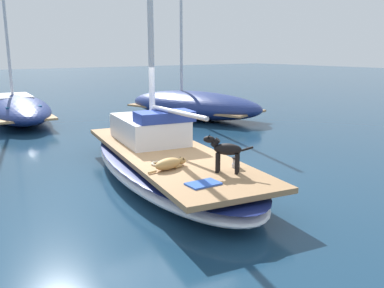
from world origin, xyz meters
name	(u,v)px	position (x,y,z in m)	size (l,w,h in m)	color
ground_plane	(167,179)	(0.00, 0.00, 0.00)	(120.00, 120.00, 0.00)	navy
sailboat_main	(167,165)	(0.00, 0.00, 0.34)	(3.68, 7.55, 0.66)	white
cabin_house	(150,128)	(0.20, 1.10, 1.01)	(1.74, 2.43, 0.84)	silver
dog_tan	(169,164)	(-0.72, -1.26, 0.77)	(0.95, 0.36, 0.22)	tan
dog_black	(225,150)	(0.02, -2.04, 1.08)	(0.67, 0.77, 0.70)	black
deck_winch	(236,163)	(0.41, -1.92, 0.76)	(0.16, 0.16, 0.21)	#B7B7BC
coiled_rope	(159,164)	(-0.72, -0.89, 0.68)	(0.32, 0.32, 0.04)	beige
deck_towel	(203,184)	(-0.74, -2.39, 0.68)	(0.56, 0.36, 0.03)	blue
moored_boat_starboard_side	(194,104)	(5.48, 6.72, 0.60)	(4.63, 7.05, 7.24)	navy
moored_boat_far_astern	(16,107)	(-0.96, 10.54, 0.55)	(3.08, 7.65, 8.42)	navy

